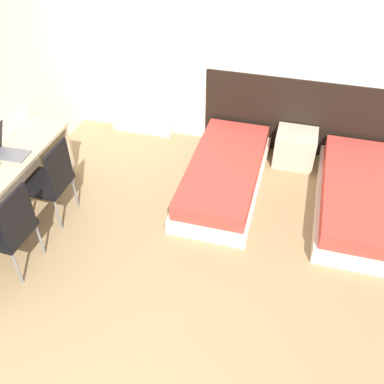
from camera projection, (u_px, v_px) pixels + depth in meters
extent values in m
cube|color=white|center=(233.00, 46.00, 5.18)|extent=(5.40, 0.05, 2.70)
cube|color=black|center=(300.00, 118.00, 5.49)|extent=(2.51, 0.03, 1.04)
cube|color=beige|center=(224.00, 181.00, 5.19)|extent=(0.87, 1.93, 0.18)
cube|color=#CC3D33|center=(225.00, 168.00, 5.07)|extent=(0.79, 1.85, 0.19)
cube|color=beige|center=(355.00, 203.00, 4.88)|extent=(0.87, 1.93, 0.18)
cube|color=#CC3D33|center=(360.00, 190.00, 4.76)|extent=(0.79, 1.85, 0.19)
cube|color=beige|center=(295.00, 148.00, 5.50)|extent=(0.51, 0.44, 0.45)
cube|color=silver|center=(141.00, 116.00, 6.04)|extent=(0.86, 0.12, 0.52)
cube|color=#C6B28E|center=(54.00, 148.00, 5.27)|extent=(0.48, 0.04, 0.71)
cube|color=black|center=(47.00, 184.00, 4.58)|extent=(0.45, 0.45, 0.05)
cube|color=black|center=(59.00, 167.00, 4.37)|extent=(0.03, 0.40, 0.47)
cylinder|color=slate|center=(26.00, 208.00, 4.63)|extent=(0.02, 0.02, 0.42)
cylinder|color=slate|center=(45.00, 186.00, 4.92)|extent=(0.02, 0.02, 0.42)
cylinder|color=slate|center=(58.00, 215.00, 4.55)|extent=(0.02, 0.02, 0.42)
cylinder|color=slate|center=(75.00, 192.00, 4.84)|extent=(0.02, 0.02, 0.42)
cube|color=black|center=(5.00, 232.00, 4.03)|extent=(0.46, 0.46, 0.05)
cube|color=black|center=(17.00, 216.00, 3.81)|extent=(0.04, 0.40, 0.47)
cylinder|color=slate|center=(7.00, 231.00, 4.37)|extent=(0.02, 0.02, 0.42)
cylinder|color=slate|center=(17.00, 268.00, 4.00)|extent=(0.02, 0.02, 0.42)
cylinder|color=slate|center=(40.00, 239.00, 4.28)|extent=(0.02, 0.02, 0.42)
cube|color=slate|center=(11.00, 155.00, 4.46)|extent=(0.37, 0.24, 0.02)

